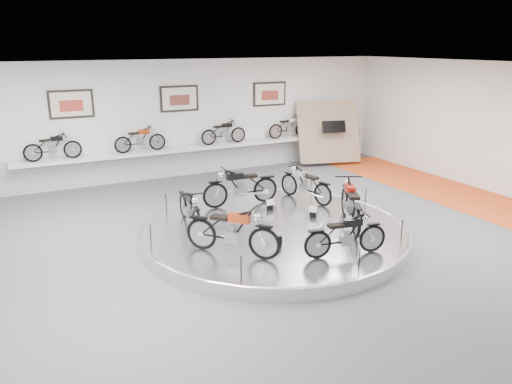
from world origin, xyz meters
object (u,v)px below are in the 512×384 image
display_platform (273,232)px  bike_e (346,235)px  bike_f (351,204)px  bike_b (241,186)px  bike_c (190,208)px  bike_d (232,231)px  bike_a (306,184)px  shelf (184,149)px

display_platform → bike_e: 2.30m
display_platform → bike_e: bearing=-77.2°
display_platform → bike_f: size_ratio=3.36×
bike_b → bike_e: (0.49, -3.99, -0.07)m
bike_b → display_platform: bearing=94.9°
bike_c → bike_d: bike_d is taller
bike_a → bike_b: bike_b is taller
bike_a → bike_c: size_ratio=1.03×
display_platform → bike_d: (-1.57, -1.06, 0.68)m
bike_b → bike_d: (-1.57, -2.89, -0.00)m
shelf → bike_f: (1.64, -7.21, -0.14)m
bike_b → bike_f: (1.64, -2.64, 0.03)m
bike_f → bike_d: bearing=121.6°
bike_a → bike_e: size_ratio=1.05×
shelf → bike_a: (1.78, -5.01, -0.22)m
bike_d → bike_b: bearing=110.5°
shelf → bike_c: bike_c is taller
bike_a → bike_b: 1.83m
bike_a → bike_f: (-0.14, -2.20, 0.08)m
display_platform → bike_c: size_ratio=4.04×
shelf → bike_b: size_ratio=6.10×
bike_e → bike_f: bike_f is taller
bike_b → bike_c: bearing=32.1°
display_platform → bike_c: (-1.77, 0.92, 0.62)m
bike_d → display_platform: bearing=83.1°
display_platform → bike_f: 1.96m
bike_c → bike_d: (0.20, -1.98, 0.06)m
bike_b → bike_a: bearing=170.9°
bike_b → bike_f: bearing=126.8°
bike_a → bike_f: size_ratio=0.86×
shelf → bike_b: 4.57m
bike_b → bike_d: bearing=66.5°
bike_b → bike_d: bike_b is taller
display_platform → bike_d: bike_d is taller
shelf → bike_f: 7.40m
bike_e → shelf: bearing=104.2°
bike_e → bike_f: 1.78m
bike_a → bike_e: bearing=146.7°
shelf → bike_e: (0.49, -8.56, -0.24)m
display_platform → bike_b: bike_b is taller
bike_c → bike_f: bearing=67.9°
bike_a → bike_e: bike_a is taller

